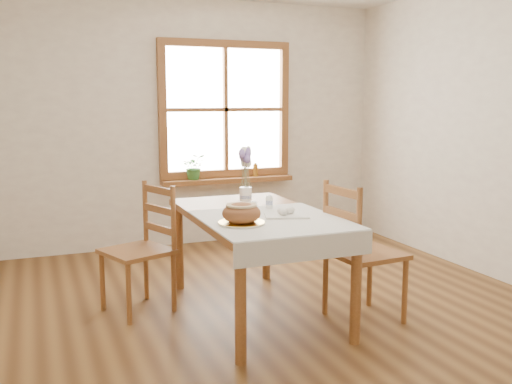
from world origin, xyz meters
TOP-DOWN VIEW (x-y plane):
  - ground at (0.00, 0.00)m, footprint 5.00×5.00m
  - room_walls at (0.00, 0.00)m, footprint 4.60×5.10m
  - window at (0.50, 2.47)m, footprint 1.46×0.08m
  - window_sill at (0.50, 2.40)m, footprint 1.46×0.20m
  - dining_table at (0.00, 0.30)m, footprint 0.90×1.60m
  - table_linen at (0.00, -0.00)m, footprint 0.91×0.99m
  - chair_left at (-0.80, 0.65)m, footprint 0.59×0.58m
  - chair_right at (0.67, -0.10)m, footprint 0.52×0.50m
  - bread_plate at (-0.25, -0.07)m, footprint 0.35×0.35m
  - bread_loaf at (-0.25, -0.07)m, footprint 0.25×0.25m
  - egg_napkin at (0.13, 0.07)m, footprint 0.36×0.33m
  - eggs at (0.13, 0.07)m, footprint 0.28×0.27m
  - salt_shaker at (-0.04, 0.25)m, footprint 0.06×0.06m
  - pepper_shaker at (0.14, 0.38)m, footprint 0.06×0.06m
  - flower_vase at (0.09, 0.75)m, footprint 0.12×0.12m
  - lavender_bouquet at (0.09, 0.75)m, footprint 0.17×0.17m
  - potted_plant at (0.12, 2.40)m, footprint 0.29×0.31m
  - amber_bottle at (0.82, 2.40)m, footprint 0.07×0.07m

SIDE VIEW (x-z plane):
  - ground at x=0.00m, z-range 0.00..0.00m
  - chair_left at x=-0.80m, z-range 0.00..0.94m
  - chair_right at x=0.67m, z-range 0.00..0.99m
  - dining_table at x=0.00m, z-range 0.29..1.04m
  - window_sill at x=0.50m, z-range 0.66..0.71m
  - table_linen at x=0.00m, z-range 0.75..0.76m
  - egg_napkin at x=0.13m, z-range 0.76..0.77m
  - bread_plate at x=-0.25m, z-range 0.76..0.78m
  - amber_bottle at x=0.82m, z-range 0.71..0.87m
  - eggs at x=0.13m, z-range 0.77..0.82m
  - salt_shaker at x=-0.04m, z-range 0.76..0.85m
  - flower_vase at x=0.09m, z-range 0.75..0.86m
  - pepper_shaker at x=0.14m, z-range 0.76..0.86m
  - potted_plant at x=0.12m, z-range 0.72..0.93m
  - bread_loaf at x=-0.25m, z-range 0.78..0.91m
  - lavender_bouquet at x=0.09m, z-range 0.86..1.18m
  - window at x=0.50m, z-range 0.72..2.18m
  - room_walls at x=0.00m, z-range 0.38..3.03m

